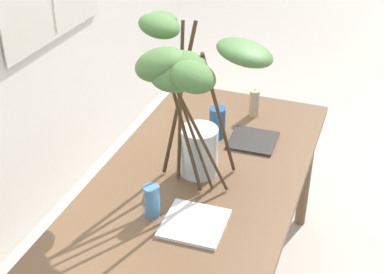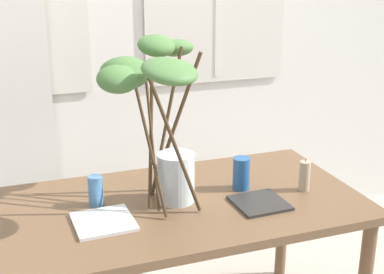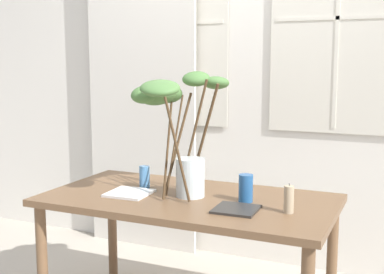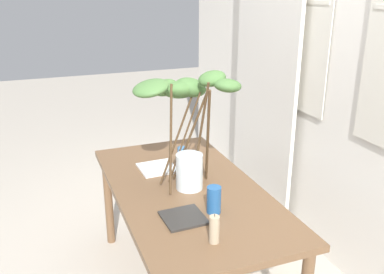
# 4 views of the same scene
# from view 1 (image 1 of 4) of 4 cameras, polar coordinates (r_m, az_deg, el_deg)

# --- Properties ---
(dining_table) EXTENTS (1.55, 0.81, 0.72)m
(dining_table) POSITION_cam_1_polar(r_m,az_deg,el_deg) (2.32, 0.99, -5.43)
(dining_table) COLOR brown
(dining_table) RESTS_ON ground
(vase_with_branches) EXTENTS (0.49, 0.61, 0.68)m
(vase_with_branches) POSITION_cam_1_polar(r_m,az_deg,el_deg) (1.99, -0.40, 5.12)
(vase_with_branches) COLOR silver
(vase_with_branches) RESTS_ON dining_table
(drinking_glass_blue_left) EXTENTS (0.06, 0.06, 0.13)m
(drinking_glass_blue_left) POSITION_cam_1_polar(r_m,az_deg,el_deg) (2.03, -4.19, -6.65)
(drinking_glass_blue_left) COLOR #4C84BC
(drinking_glass_blue_left) RESTS_ON dining_table
(drinking_glass_blue_right) EXTENTS (0.07, 0.07, 0.14)m
(drinking_glass_blue_right) POSITION_cam_1_polar(r_m,az_deg,el_deg) (2.49, 2.66, 1.55)
(drinking_glass_blue_right) COLOR #235693
(drinking_glass_blue_right) RESTS_ON dining_table
(plate_square_left) EXTENTS (0.23, 0.23, 0.01)m
(plate_square_left) POSITION_cam_1_polar(r_m,az_deg,el_deg) (2.01, 0.24, -8.99)
(plate_square_left) COLOR white
(plate_square_left) RESTS_ON dining_table
(plate_square_right) EXTENTS (0.21, 0.21, 0.01)m
(plate_square_right) POSITION_cam_1_polar(r_m,az_deg,el_deg) (2.49, 6.37, -0.36)
(plate_square_right) COLOR #2D2B28
(plate_square_right) RESTS_ON dining_table
(pillar_candle) EXTENTS (0.05, 0.05, 0.15)m
(pillar_candle) POSITION_cam_1_polar(r_m,az_deg,el_deg) (2.68, 6.49, 3.54)
(pillar_candle) COLOR tan
(pillar_candle) RESTS_ON dining_table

